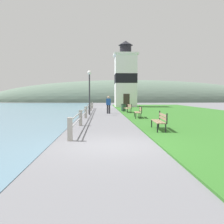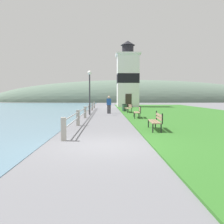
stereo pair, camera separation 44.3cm
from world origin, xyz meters
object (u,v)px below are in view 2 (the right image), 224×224
at_px(park_bench_near, 156,120).
at_px(trash_bin, 124,108).
at_px(park_bench_midway, 138,111).
at_px(park_bench_far, 129,108).
at_px(lamp_post, 90,84).
at_px(person_strolling, 109,104).
at_px(lighthouse, 128,78).

xyz_separation_m(park_bench_near, trash_bin, (-0.49, 14.67, -0.12)).
relative_size(park_bench_midway, park_bench_far, 0.92).
height_order(park_bench_midway, lamp_post, lamp_post).
xyz_separation_m(park_bench_far, trash_bin, (-0.31, 1.85, -0.12)).
distance_m(park_bench_near, park_bench_midway, 6.71).
xyz_separation_m(person_strolling, trash_bin, (1.69, 2.64, -0.50)).
bearing_deg(park_bench_far, lamp_post, 29.23).
relative_size(person_strolling, lamp_post, 0.43).
bearing_deg(park_bench_midway, park_bench_far, -84.40).
relative_size(person_strolling, trash_bin, 2.02).
bearing_deg(lamp_post, park_bench_midway, -43.14).
relative_size(park_bench_midway, trash_bin, 2.18).
bearing_deg(trash_bin, person_strolling, -122.60).
distance_m(park_bench_far, person_strolling, 2.18).
xyz_separation_m(park_bench_midway, park_bench_far, (-0.14, 6.11, 0.00)).
distance_m(park_bench_near, trash_bin, 14.68).
xyz_separation_m(park_bench_near, park_bench_midway, (-0.04, 6.71, -0.00)).
relative_size(lighthouse, lamp_post, 2.52).
xyz_separation_m(park_bench_midway, lighthouse, (0.85, 19.22, 3.90)).
bearing_deg(park_bench_midway, lighthouse, -88.23).
height_order(park_bench_far, lamp_post, lamp_post).
distance_m(park_bench_midway, person_strolling, 5.75).
relative_size(park_bench_far, lamp_post, 0.50).
height_order(lighthouse, trash_bin, lighthouse).
bearing_deg(park_bench_far, park_bench_midway, 87.10).
height_order(park_bench_midway, park_bench_far, same).
bearing_deg(trash_bin, park_bench_near, -88.07).
bearing_deg(park_bench_midway, park_bench_near, 94.64).
relative_size(park_bench_near, lighthouse, 0.19).
xyz_separation_m(park_bench_midway, person_strolling, (-2.14, 5.33, 0.38)).
bearing_deg(lamp_post, park_bench_near, -69.24).
xyz_separation_m(park_bench_far, lighthouse, (0.99, 13.11, 3.90)).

